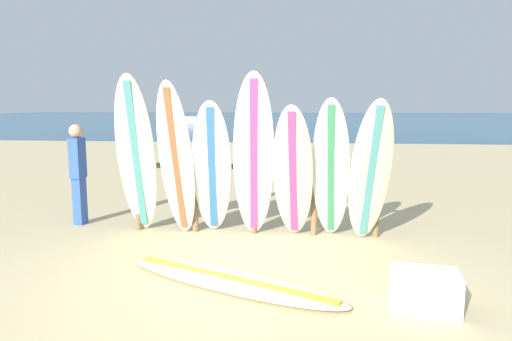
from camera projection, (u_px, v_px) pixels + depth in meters
The scene contains 14 objects.
ground_plane at pixel (233, 297), 4.45m from camera, with size 120.00×120.00×0.00m, color #CCB784.
ocean_water at pixel (300, 118), 61.53m from camera, with size 120.00×80.00×0.01m, color navy.
surfboard_rack at pixel (254, 186), 6.56m from camera, with size 3.56×0.09×1.12m.
surfboard_leaning_far_left at pixel (136, 157), 6.39m from camera, with size 0.61×0.81×2.26m.
surfboard_leaning_left at pixel (176, 161), 6.24m from camera, with size 0.50×0.77×2.17m.
surfboard_leaning_center_left at pixel (212, 170), 6.32m from camera, with size 0.66×0.91×1.92m.
surfboard_leaning_center at pixel (254, 157), 6.23m from camera, with size 0.62×0.70×2.28m.
surfboard_leaning_center_right at pixel (293, 174), 6.08m from camera, with size 0.57×0.94×1.86m.
surfboard_leaning_right at pixel (331, 171), 6.07m from camera, with size 0.58×0.97×1.95m.
surfboard_leaning_far_right at pixel (370, 173), 5.93m from camera, with size 0.62×0.86×1.94m.
surfboard_lying_on_sand at pixel (230, 281), 4.77m from camera, with size 2.62×1.62×0.08m.
beachgoer_standing at pixel (78, 170), 7.04m from camera, with size 0.21×0.26×1.56m.
small_boat_offshore at pixel (190, 121), 42.82m from camera, with size 3.18×1.56×0.71m.
cooler_box at pixel (425, 290), 4.17m from camera, with size 0.60×0.40×0.36m, color white.
Camera 1 is at (0.66, -4.18, 1.85)m, focal length 32.19 mm.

